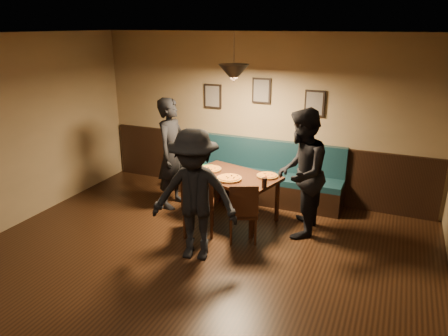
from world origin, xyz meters
name	(u,v)px	position (x,y,z in m)	size (l,w,h in m)	color
floor	(157,304)	(0.00, 0.00, 0.00)	(7.00, 7.00, 0.00)	black
ceiling	(140,37)	(0.00, 0.00, 2.80)	(7.00, 7.00, 0.00)	silver
wall_back	(261,117)	(0.00, 3.50, 1.40)	(6.00, 6.00, 0.00)	#8C704F
wainscot	(259,167)	(0.00, 3.47, 0.50)	(5.88, 0.06, 1.00)	black
booth_bench	(254,171)	(0.00, 3.20, 0.50)	(3.00, 0.60, 1.00)	#0F232D
picture_left	(213,96)	(-0.90, 3.47, 1.70)	(0.32, 0.04, 0.42)	black
picture_center	(262,91)	(0.00, 3.47, 1.85)	(0.32, 0.04, 0.42)	black
picture_right	(315,103)	(0.90, 3.47, 1.70)	(0.32, 0.04, 0.42)	black
pendant_lamp	(234,73)	(-0.04, 2.32, 2.25)	(0.44, 0.44, 0.25)	black
dining_table	(233,197)	(-0.04, 2.32, 0.36)	(1.34, 0.86, 0.72)	black
chair_near_left	(198,200)	(-0.32, 1.69, 0.51)	(0.45, 0.45, 1.01)	black
chair_near_right	(243,211)	(0.34, 1.74, 0.44)	(0.39, 0.39, 0.89)	black
diner_left	(172,153)	(-1.14, 2.40, 0.91)	(0.66, 0.44, 1.82)	black
diner_right	(301,173)	(1.01, 2.25, 0.92)	(0.90, 0.70, 1.84)	black
diner_front	(194,196)	(-0.06, 1.07, 0.86)	(1.11, 0.64, 1.73)	black
pizza_a	(210,169)	(-0.47, 2.40, 0.74)	(0.36, 0.36, 0.04)	orange
pizza_b	(229,178)	(-0.03, 2.13, 0.74)	(0.38, 0.38, 0.04)	#C45B25
pizza_c	(267,176)	(0.46, 2.47, 0.74)	(0.32, 0.32, 0.04)	gold
soda_glass	(264,183)	(0.56, 2.01, 0.79)	(0.07, 0.07, 0.16)	black
tabasco_bottle	(266,179)	(0.51, 2.23, 0.77)	(0.03, 0.03, 0.11)	maroon
napkin_a	(208,166)	(-0.59, 2.56, 0.72)	(0.16, 0.16, 0.01)	#1D7027
napkin_b	(195,175)	(-0.58, 2.09, 0.72)	(0.16, 0.16, 0.01)	#207835
cutlery_set	(220,182)	(-0.11, 1.98, 0.72)	(0.02, 0.17, 0.00)	#BBBBBF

